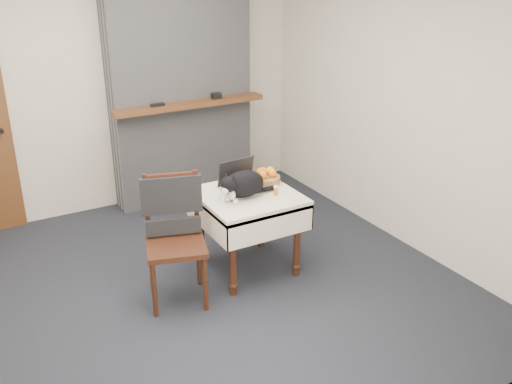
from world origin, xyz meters
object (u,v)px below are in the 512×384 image
side_table (248,207)px  cat (244,184)px  cream_jar (222,198)px  chair (173,221)px  pill_bottle (276,190)px  fruit_basket (266,178)px  laptop (241,182)px

side_table → cat: cat is taller
cream_jar → chair: (-0.42, -0.01, -0.09)m
side_table → pill_bottle: bearing=-33.7°
cat → fruit_basket: bearing=7.8°
pill_bottle → cat: bearing=158.5°
side_table → cream_jar: 0.30m
cat → pill_bottle: bearing=-42.1°
laptop → cream_jar: 0.31m
cat → fruit_basket: 0.34m
cream_jar → fruit_basket: bearing=18.3°
laptop → chair: bearing=-171.2°
laptop → cat: cat is taller
cream_jar → chair: bearing=-178.3°
pill_bottle → chair: (-0.87, 0.08, -0.10)m
side_table → chair: chair is taller
side_table → chair: bearing=-175.5°
chair → side_table: bearing=21.3°
fruit_basket → chair: chair is taller
side_table → pill_bottle: size_ratio=9.80×
chair → cream_jar: bearing=18.6°
cream_jar → fruit_basket: fruit_basket is taller
laptop → pill_bottle: size_ratio=4.53×
cat → pill_bottle: 0.27m
cat → chair: size_ratio=0.54×
cat → chair: bearing=161.2°
cat → cream_jar: 0.22m
side_table → laptop: bearing=87.7°
pill_bottle → chair: 0.88m
laptop → fruit_basket: (0.25, 0.01, -0.01)m
laptop → fruit_basket: laptop is taller
laptop → cat: size_ratio=0.67×
cream_jar → pill_bottle: pill_bottle is taller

